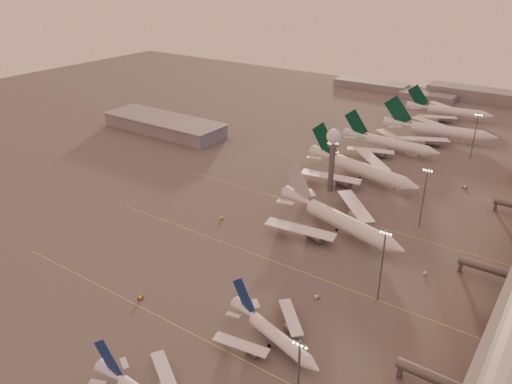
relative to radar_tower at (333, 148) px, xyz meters
The scene contains 22 objects.
ground 121.92m from the radar_tower, 92.39° to the right, with size 700.00×700.00×0.00m, color #555252.
taxiway_markings 71.83m from the radar_tower, 68.66° to the right, with size 180.00×185.25×0.02m.
hangar 127.68m from the radar_tower, behind, with size 82.00×27.00×8.50m.
radar_tower is the anchor object (origin of this frame).
mast_a 131.38m from the radar_tower, 66.17° to the right, with size 3.60×0.56×25.00m.
mast_b 82.32m from the radar_tower, 52.43° to the right, with size 3.60×0.56×25.00m.
mast_c 46.66m from the radar_tower, 12.53° to the right, with size 3.60×0.56×25.00m.
mast_d 91.11m from the radar_tower, 61.74° to the left, with size 3.60×0.56×25.00m.
distant_horizon 205.86m from the radar_tower, 90.67° to the left, with size 165.00×37.50×9.00m.
narrowbody_mid 107.37m from the radar_tower, 71.31° to the right, with size 35.10×27.61×14.07m.
widebody_white 42.08m from the radar_tower, 57.98° to the right, with size 60.45×47.77×21.85m.
greentail_a 26.86m from the radar_tower, 71.84° to the left, with size 62.88×50.23×23.18m.
greentail_b 67.40m from the radar_tower, 87.05° to the left, with size 56.66×45.70×20.57m.
greentail_c 104.00m from the radar_tower, 79.18° to the left, with size 65.40×52.49×23.83m.
greentail_d 150.95m from the radar_tower, 85.42° to the left, with size 56.62×45.51×20.59m.
gsv_tug_mid 109.79m from the radar_tower, 96.03° to the right, with size 3.53×3.87×0.95m.
gsv_truck_b 85.23m from the radar_tower, 65.47° to the right, with size 5.62×2.66×2.18m.
gsv_truck_c 59.10m from the radar_tower, 114.68° to the right, with size 5.37×4.71×2.14m.
gsv_catering_b 74.42m from the radar_tower, 36.36° to the right, with size 5.11×3.39×3.86m.
gsv_tug_far 32.06m from the radar_tower, 56.23° to the right, with size 4.22×4.06×1.05m.
gsv_truck_d 28.79m from the radar_tower, 169.46° to the left, with size 2.90×5.56×2.14m.
gsv_tug_hangar 66.45m from the radar_tower, 36.73° to the left, with size 4.26×3.15×1.09m.
Camera 1 is at (96.55, -71.42, 96.94)m, focal length 35.00 mm.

